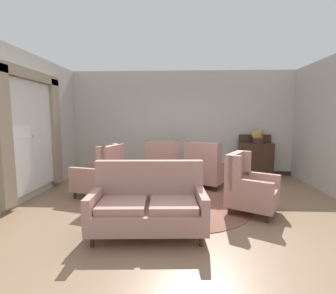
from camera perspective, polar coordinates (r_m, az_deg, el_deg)
The scene contains 15 objects.
ground at distance 4.70m, azimuth 3.58°, elevation -14.03°, with size 8.95×8.95×0.00m, color #896B51.
wall_back at distance 7.29m, azimuth 3.29°, elevation 5.39°, with size 6.55×0.08×2.99m, color #BCB7AD.
wall_left at distance 6.12m, azimuth -28.07°, elevation 4.36°, with size 0.08×4.04×2.99m, color #BCB7AD.
baseboard_back at distance 7.40m, azimuth 3.22°, elevation -5.81°, with size 6.39×0.03×0.12m, color #382319.
area_rug at distance 4.98m, azimuth 3.52°, elevation -12.74°, with size 2.63×2.63×0.01m, color brown.
window_with_curtains at distance 5.84m, azimuth -28.55°, elevation 3.73°, with size 0.12×2.10×2.52m.
coffee_table at distance 5.06m, azimuth 0.86°, elevation -8.04°, with size 0.98×0.98×0.45m.
porcelain_vase at distance 5.00m, azimuth 1.19°, elevation -5.60°, with size 0.18×0.18×0.36m.
settee at distance 3.68m, azimuth -4.50°, elevation -13.15°, with size 1.66×0.89×1.02m.
armchair_foreground_right at distance 6.46m, azimuth -1.22°, elevation -4.04°, with size 0.85×0.79×1.10m.
armchair_beside_settee at distance 5.48m, azimuth -14.92°, elevation -6.28°, with size 1.07×0.93×1.11m.
armchair_near_window at distance 6.05m, azimuth 8.67°, elevation -4.93°, with size 1.16×1.17×1.11m.
armchair_far_left at distance 4.65m, azimuth 17.93°, elevation -8.80°, with size 1.05×1.04×1.05m.
sideboard at distance 7.39m, azimuth 19.46°, elevation -2.35°, with size 0.90×0.35×1.19m.
gramophone at distance 7.25m, azimuth 20.25°, elevation 2.83°, with size 0.46×0.53×0.52m.
Camera 1 is at (-0.08, -4.40, 1.67)m, focal length 26.60 mm.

